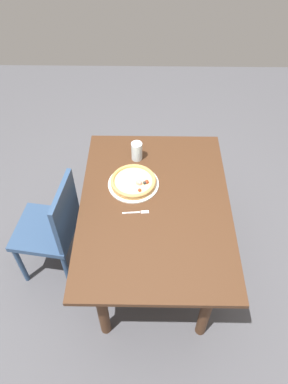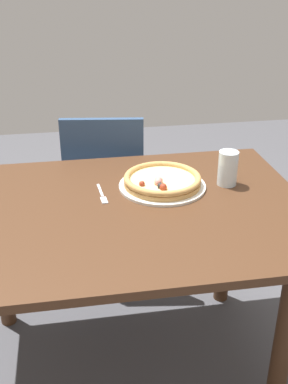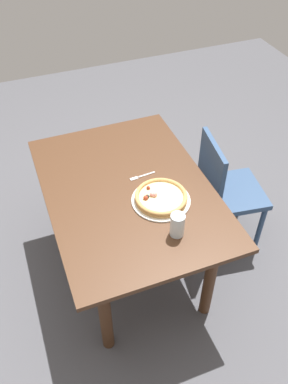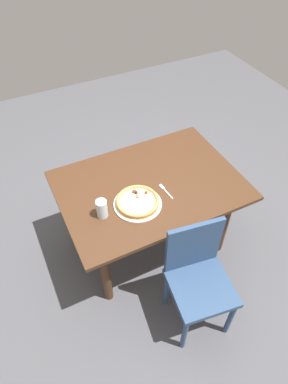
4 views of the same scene
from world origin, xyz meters
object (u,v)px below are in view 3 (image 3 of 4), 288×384
dining_table (128,202)px  pizza (161,197)px  drinking_glass (177,225)px  chair_near (225,189)px  plate (161,200)px  fork (140,176)px

dining_table → pizza: pizza is taller
dining_table → pizza: 0.26m
pizza → drinking_glass: bearing=176.7°
chair_near → plate: size_ratio=2.61×
chair_near → plate: (-0.18, 0.55, 0.25)m
dining_table → plate: (-0.17, -0.14, 0.12)m
plate → drinking_glass: size_ratio=2.48×
plate → pizza: size_ratio=1.12×
dining_table → fork: size_ratio=8.06×
chair_near → drinking_glass: (-0.43, 0.56, 0.31)m
chair_near → fork: bearing=-87.7°
dining_table → fork: fork is taller
chair_near → drinking_glass: bearing=-44.5°
pizza → fork: (0.24, 0.03, -0.03)m
chair_near → pizza: 0.64m
chair_near → pizza: bearing=-64.0°
dining_table → drinking_glass: 0.48m
drinking_glass → fork: bearing=2.3°
pizza → fork: bearing=8.3°
dining_table → pizza: size_ratio=4.46×
dining_table → chair_near: bearing=-89.2°
pizza → drinking_glass: size_ratio=2.20×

